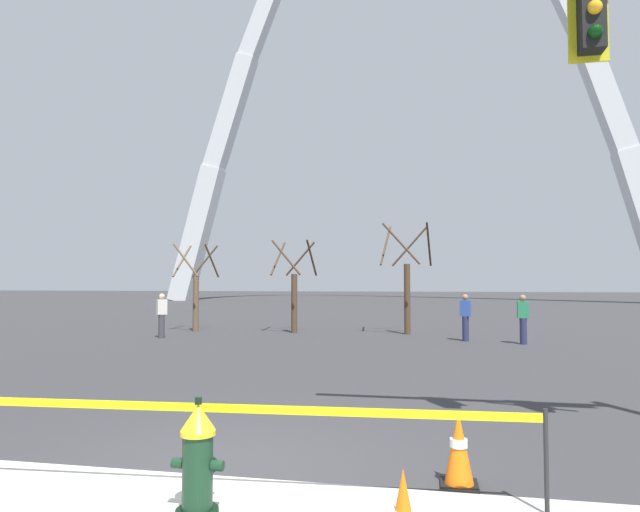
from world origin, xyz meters
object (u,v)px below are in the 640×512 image
(pedestrian_walking_left, at_px, (523,319))
(pedestrian_walking_right, at_px, (162,315))
(fire_hydrant, at_px, (198,459))
(monument_arch, at_px, (404,83))
(traffic_cone_mid_sidewalk, at_px, (459,449))
(pedestrian_standing_center, at_px, (465,317))

(pedestrian_walking_left, relative_size, pedestrian_walking_right, 1.00)
(fire_hydrant, bearing_deg, pedestrian_walking_left, 70.58)
(monument_arch, bearing_deg, fire_hydrant, -89.83)
(traffic_cone_mid_sidewalk, height_order, monument_arch, monument_arch)
(traffic_cone_mid_sidewalk, bearing_deg, pedestrian_standing_center, 85.84)
(monument_arch, height_order, pedestrian_walking_left, monument_arch)
(pedestrian_standing_center, bearing_deg, monument_arch, 95.02)
(fire_hydrant, height_order, pedestrian_walking_right, pedestrian_walking_right)
(pedestrian_walking_right, bearing_deg, traffic_cone_mid_sidewalk, -52.80)
(monument_arch, bearing_deg, traffic_cone_mid_sidewalk, -87.38)
(traffic_cone_mid_sidewalk, relative_size, pedestrian_walking_left, 0.46)
(traffic_cone_mid_sidewalk, relative_size, pedestrian_standing_center, 0.46)
(fire_hydrant, xyz_separation_m, pedestrian_walking_left, (4.98, 14.14, 0.35))
(fire_hydrant, xyz_separation_m, monument_arch, (-0.16, 53.24, 22.65))
(fire_hydrant, xyz_separation_m, pedestrian_standing_center, (3.23, 14.77, 0.35))
(monument_arch, height_order, pedestrian_standing_center, monument_arch)
(monument_arch, bearing_deg, pedestrian_standing_center, -84.98)
(pedestrian_walking_left, xyz_separation_m, pedestrian_walking_right, (-12.39, -0.35, 0.00))
(fire_hydrant, distance_m, pedestrian_walking_right, 15.65)
(fire_hydrant, xyz_separation_m, traffic_cone_mid_sidewalk, (2.23, 1.09, -0.11))
(pedestrian_walking_left, bearing_deg, pedestrian_walking_right, -178.37)
(fire_hydrant, distance_m, traffic_cone_mid_sidewalk, 2.48)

